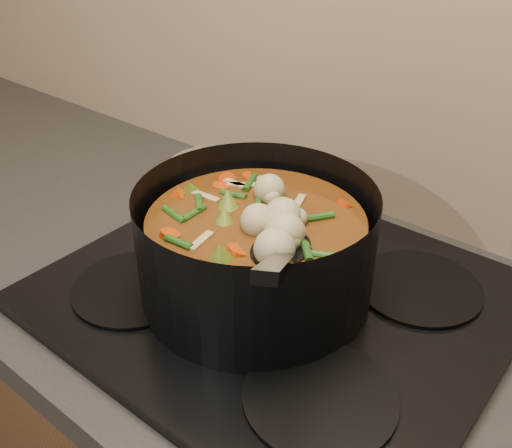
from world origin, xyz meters
The scene contains 3 objects.
stovetop centered at (0.00, 1.93, 0.92)m, with size 0.62×0.54×0.03m.
stockpot centered at (-0.02, 1.91, 1.01)m, with size 0.41×0.43×0.24m.
saucepan centered at (-0.19, 2.02, 0.99)m, with size 0.16×0.16×0.13m.
Camera 1 is at (0.39, 1.40, 1.45)m, focal length 40.00 mm.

